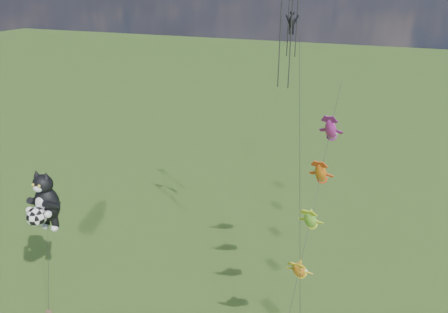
% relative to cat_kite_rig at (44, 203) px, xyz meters
% --- Properties ---
extents(ground, '(300.00, 300.00, 0.00)m').
position_rel_cat_kite_rig_xyz_m(ground, '(1.47, 0.75, -7.99)').
color(ground, '#204210').
extents(cat_kite_rig, '(2.54, 4.06, 10.51)m').
position_rel_cat_kite_rig_xyz_m(cat_kite_rig, '(0.00, 0.00, 0.00)').
color(cat_kite_rig, brown).
rests_on(cat_kite_rig, ground).
extents(fish_windsock_rig, '(1.26, 15.96, 16.71)m').
position_rel_cat_kite_rig_xyz_m(fish_windsock_rig, '(19.39, 2.17, 1.38)').
color(fish_windsock_rig, brown).
rests_on(fish_windsock_rig, ground).
extents(parafoil_rig, '(5.94, 16.74, 26.94)m').
position_rel_cat_kite_rig_xyz_m(parafoil_rig, '(16.16, 8.42, 12.89)').
color(parafoil_rig, brown).
rests_on(parafoil_rig, ground).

